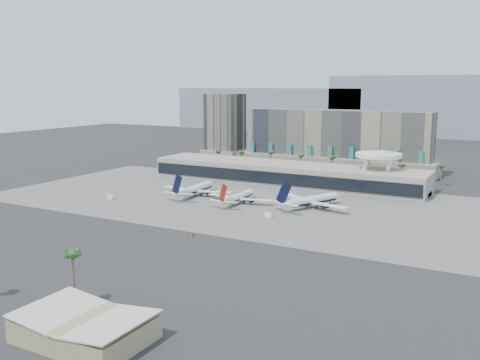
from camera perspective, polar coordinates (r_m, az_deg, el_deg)
The scene contains 16 objects.
ground at distance 234.27m, azimuth -6.21°, elevation -4.60°, with size 900.00×900.00×0.00m, color #232326.
apron_pad at distance 279.81m, azimuth 0.24°, elevation -2.11°, with size 260.00×130.00×0.06m, color #5B5B59.
mountain_ridge at distance 664.00m, azimuth 19.96°, elevation 6.98°, with size 680.00×60.00×70.00m.
hotel at distance 381.77m, azimuth 10.18°, elevation 3.57°, with size 140.00×30.00×42.00m.
office_tower at distance 447.93m, azimuth -1.60°, elevation 5.46°, with size 30.00×30.00×52.00m.
terminal at distance 327.02m, azimuth 4.83°, elevation 0.80°, with size 170.00×32.50×14.50m.
saucer_structure at distance 313.34m, azimuth 14.56°, elevation 2.31°, with size 26.00×26.00×21.89m.
palm_row at distance 356.03m, azimuth 8.17°, elevation 2.14°, with size 157.80×2.80×13.10m.
hangar_right at distance 135.18m, azimuth -16.22°, elevation -14.93°, with size 30.55×20.60×6.89m.
airliner_left at distance 290.03m, azimuth -4.81°, elevation -0.96°, with size 41.52×42.79×14.77m.
airliner_centre at distance 270.76m, azimuth -0.19°, elevation -1.82°, with size 36.45×37.49×12.95m.
airliner_right at distance 263.34m, azimuth 7.62°, elevation -2.14°, with size 39.11×40.24×14.94m.
service_vehicle_a at distance 287.65m, azimuth -13.56°, elevation -1.82°, with size 4.84×2.37×2.37m, color silver.
service_vehicle_b at distance 243.03m, azimuth 3.02°, elevation -3.78°, with size 3.69×2.11×1.90m, color white.
taxiway_sign at distance 213.66m, azimuth -5.21°, elevation -5.90°, with size 2.13×0.63×0.96m.
near_palm_b at distance 152.30m, azimuth -17.43°, elevation -8.14°, with size 6.00×6.00×15.71m.
Camera 1 is at (130.39, -185.38, 59.27)m, focal length 40.00 mm.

